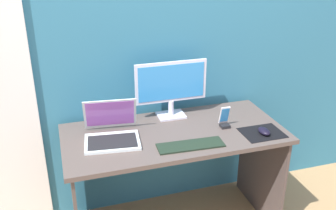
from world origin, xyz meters
TOP-DOWN VIEW (x-y plane):
  - wall_back at (0.00, 0.37)m, footprint 6.00×0.04m
  - desk at (0.00, 0.00)m, footprint 1.35×0.63m
  - monitor at (0.05, 0.22)m, footprint 0.48×0.14m
  - laptop at (-0.38, 0.02)m, footprint 0.35×0.34m
  - keyboard_external at (0.04, -0.19)m, footprint 0.39×0.14m
  - mousepad at (0.51, -0.17)m, footprint 0.25×0.20m
  - mouse at (0.51, -0.19)m, footprint 0.06×0.10m
  - phone_in_dock at (0.32, -0.03)m, footprint 0.06×0.06m

SIDE VIEW (x-z plane):
  - desk at x=0.00m, z-range 0.21..0.95m
  - mousepad at x=0.51m, z-range 0.74..0.74m
  - keyboard_external at x=0.04m, z-range 0.74..0.75m
  - mouse at x=0.51m, z-range 0.74..0.78m
  - laptop at x=-0.38m, z-range 0.67..0.89m
  - phone_in_dock at x=0.32m, z-range 0.72..0.85m
  - monitor at x=0.05m, z-range 0.76..1.14m
  - wall_back at x=0.00m, z-range 0.00..2.50m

